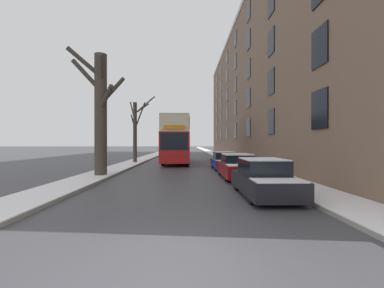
# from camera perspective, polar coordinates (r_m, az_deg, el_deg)

# --- Properties ---
(ground_plane) EXTENTS (320.00, 320.00, 0.00)m
(ground_plane) POSITION_cam_1_polar(r_m,az_deg,el_deg) (4.53, -4.06, -26.59)
(ground_plane) COLOR #424247
(sidewalk_left) EXTENTS (2.05, 130.00, 0.16)m
(sidewalk_left) POSITION_cam_1_polar(r_m,az_deg,el_deg) (57.33, -6.55, -1.77)
(sidewalk_left) COLOR gray
(sidewalk_left) RESTS_ON ground
(sidewalk_right) EXTENTS (2.05, 130.00, 0.16)m
(sidewalk_right) POSITION_cam_1_polar(r_m,az_deg,el_deg) (57.29, 3.99, -1.77)
(sidewalk_right) COLOR gray
(sidewalk_right) RESTS_ON ground
(terrace_facade_right) EXTENTS (9.10, 53.88, 17.90)m
(terrace_facade_right) POSITION_cam_1_polar(r_m,az_deg,el_deg) (34.32, 17.26, 11.80)
(terrace_facade_right) COLOR #7A604C
(terrace_facade_right) RESTS_ON ground
(bare_tree_left_0) EXTENTS (2.92, 3.08, 7.54)m
(bare_tree_left_0) POSITION_cam_1_polar(r_m,az_deg,el_deg) (16.31, -19.69, 7.07)
(bare_tree_left_0) COLOR #423A30
(bare_tree_left_0) RESTS_ON ground
(bare_tree_left_1) EXTENTS (2.63, 2.43, 6.87)m
(bare_tree_left_1) POSITION_cam_1_polar(r_m,az_deg,el_deg) (26.16, -12.40, 3.25)
(bare_tree_left_1) COLOR #423A30
(bare_tree_left_1) RESTS_ON ground
(double_decker_bus) EXTENTS (2.59, 10.12, 4.55)m
(double_decker_bus) POSITION_cam_1_polar(r_m,az_deg,el_deg) (26.23, -3.42, 1.35)
(double_decker_bus) COLOR red
(double_decker_bus) RESTS_ON ground
(parked_car_0) EXTENTS (1.79, 4.17, 1.44)m
(parked_car_0) POSITION_cam_1_polar(r_m,az_deg,el_deg) (10.30, 15.69, -7.50)
(parked_car_0) COLOR black
(parked_car_0) RESTS_ON ground
(parked_car_1) EXTENTS (1.86, 4.41, 1.42)m
(parked_car_1) POSITION_cam_1_polar(r_m,az_deg,el_deg) (15.26, 10.09, -4.99)
(parked_car_1) COLOR maroon
(parked_car_1) RESTS_ON ground
(parked_car_2) EXTENTS (1.79, 4.52, 1.36)m
(parked_car_2) POSITION_cam_1_polar(r_m,az_deg,el_deg) (20.51, 7.20, -3.75)
(parked_car_2) COLOR navy
(parked_car_2) RESTS_ON ground
(pedestrian_left_sidewalk) EXTENTS (0.37, 0.37, 1.69)m
(pedestrian_left_sidewalk) POSITION_cam_1_polar(r_m,az_deg,el_deg) (17.97, -20.12, -3.37)
(pedestrian_left_sidewalk) COLOR navy
(pedestrian_left_sidewalk) RESTS_ON ground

